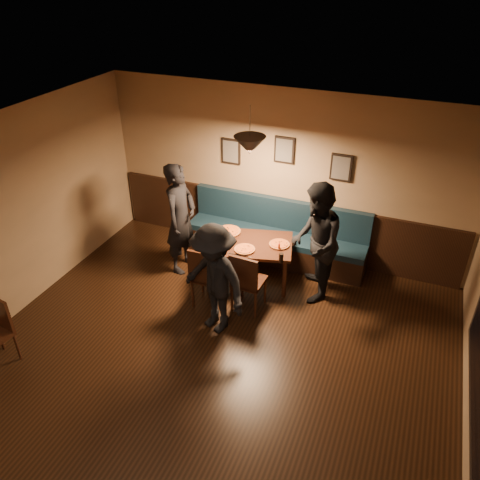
{
  "coord_description": "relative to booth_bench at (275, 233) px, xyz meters",
  "views": [
    {
      "loc": [
        1.99,
        -3.28,
        4.5
      ],
      "look_at": [
        -0.19,
        2.1,
        0.95
      ],
      "focal_mm": 35.57,
      "sensor_mm": 36.0,
      "label": 1
    }
  ],
  "objects": [
    {
      "name": "diner_right",
      "position": [
        0.83,
        -0.72,
        0.41
      ],
      "size": [
        0.9,
        1.04,
        1.83
      ],
      "primitive_type": "imported",
      "rotation": [
        0.0,
        0.0,
        -1.3
      ],
      "color": "black",
      "rests_on": "floor"
    },
    {
      "name": "napkin_b",
      "position": [
        -0.73,
        -1.05,
        0.2
      ],
      "size": [
        0.19,
        0.19,
        0.01
      ],
      "primitive_type": "cube",
      "rotation": [
        0.0,
        0.0,
        -0.22
      ],
      "color": "#1F7522",
      "rests_on": "dining_table"
    },
    {
      "name": "wainscot",
      "position": [
        0.0,
        0.27,
        0.0
      ],
      "size": [
        5.88,
        0.06,
        1.0
      ],
      "primitive_type": "cube",
      "color": "black",
      "rests_on": "ground"
    },
    {
      "name": "cutlery_set",
      "position": [
        -0.2,
        -1.13,
        0.2
      ],
      "size": [
        0.21,
        0.04,
        0.0
      ],
      "primitive_type": "cube",
      "rotation": [
        0.0,
        0.0,
        1.66
      ],
      "color": "silver",
      "rests_on": "dining_table"
    },
    {
      "name": "pizza_a",
      "position": [
        -0.59,
        -0.58,
        0.22
      ],
      "size": [
        0.49,
        0.49,
        0.04
      ],
      "primitive_type": "cylinder",
      "rotation": [
        0.0,
        0.0,
        -0.34
      ],
      "color": "orange",
      "rests_on": "dining_table"
    },
    {
      "name": "picture_right",
      "position": [
        0.9,
        0.27,
        1.2
      ],
      "size": [
        0.32,
        0.04,
        0.42
      ],
      "primitive_type": "cube",
      "color": "black",
      "rests_on": "wall_back"
    },
    {
      "name": "picture_left",
      "position": [
        -0.9,
        0.27,
        1.2
      ],
      "size": [
        0.32,
        0.04,
        0.42
      ],
      "primitive_type": "cube",
      "color": "black",
      "rests_on": "wall_back"
    },
    {
      "name": "napkin_a",
      "position": [
        -0.72,
        -0.5,
        0.2
      ],
      "size": [
        0.19,
        0.19,
        0.01
      ],
      "primitive_type": "cube",
      "rotation": [
        0.0,
        0.0,
        0.31
      ],
      "color": "#1C6A27",
      "rests_on": "dining_table"
    },
    {
      "name": "ceiling",
      "position": [
        0.0,
        -3.2,
        2.3
      ],
      "size": [
        7.0,
        7.0,
        0.0
      ],
      "primitive_type": "plane",
      "rotation": [
        3.14,
        0.0,
        0.0
      ],
      "color": "silver",
      "rests_on": "ground"
    },
    {
      "name": "chair_near_left",
      "position": [
        -0.53,
        -1.47,
        -0.0
      ],
      "size": [
        0.46,
        0.46,
        0.99
      ],
      "primitive_type": null,
      "rotation": [
        0.0,
        0.0,
        0.05
      ],
      "color": "black",
      "rests_on": "floor"
    },
    {
      "name": "diner_left",
      "position": [
        -1.31,
        -0.8,
        0.41
      ],
      "size": [
        0.45,
        0.68,
        1.82
      ],
      "primitive_type": "imported",
      "rotation": [
        0.0,
        0.0,
        1.54
      ],
      "color": "black",
      "rests_on": "floor"
    },
    {
      "name": "chair_near_right",
      "position": [
        0.05,
        -1.36,
        -0.02
      ],
      "size": [
        0.45,
        0.45,
        0.97
      ],
      "primitive_type": null,
      "rotation": [
        0.0,
        0.0,
        -0.05
      ],
      "color": "black",
      "rests_on": "floor"
    },
    {
      "name": "soda_glass",
      "position": [
        0.43,
        -1.06,
        0.27
      ],
      "size": [
        0.07,
        0.07,
        0.14
      ],
      "primitive_type": "cylinder",
      "rotation": [
        0.0,
        0.0,
        -0.01
      ],
      "color": "black",
      "rests_on": "dining_table"
    },
    {
      "name": "wall_back",
      "position": [
        0.0,
        0.3,
        0.9
      ],
      "size": [
        6.0,
        0.0,
        6.0
      ],
      "primitive_type": "plane",
      "rotation": [
        1.57,
        0.0,
        0.0
      ],
      "color": "#8C704F",
      "rests_on": "ground"
    },
    {
      "name": "booth_bench",
      "position": [
        0.0,
        0.0,
        0.0
      ],
      "size": [
        3.0,
        0.6,
        1.0
      ],
      "primitive_type": null,
      "color": "#0F232D",
      "rests_on": "ground"
    },
    {
      "name": "tabasco_bottle",
      "position": [
        0.3,
        -0.77,
        0.26
      ],
      "size": [
        0.04,
        0.04,
        0.13
      ],
      "primitive_type": "cylinder",
      "rotation": [
        0.0,
        0.0,
        -0.41
      ],
      "color": "maroon",
      "rests_on": "dining_table"
    },
    {
      "name": "picture_center",
      "position": [
        0.0,
        0.27,
        1.35
      ],
      "size": [
        0.32,
        0.04,
        0.42
      ],
      "primitive_type": "cube",
      "color": "black",
      "rests_on": "wall_back"
    },
    {
      "name": "pendant_lamp",
      "position": [
        -0.19,
        -0.75,
        1.75
      ],
      "size": [
        0.44,
        0.44,
        0.25
      ],
      "primitive_type": "cone",
      "rotation": [
        3.14,
        0.0,
        0.0
      ],
      "color": "black",
      "rests_on": "ceiling"
    },
    {
      "name": "pizza_b",
      "position": [
        -0.17,
        -0.97,
        0.22
      ],
      "size": [
        0.32,
        0.32,
        0.04
      ],
      "primitive_type": "cylinder",
      "rotation": [
        0.0,
        0.0,
        -0.02
      ],
      "color": "orange",
      "rests_on": "dining_table"
    },
    {
      "name": "pizza_c",
      "position": [
        0.27,
        -0.64,
        0.22
      ],
      "size": [
        0.41,
        0.41,
        0.04
      ],
      "primitive_type": "cylinder",
      "rotation": [
        0.0,
        0.0,
        0.41
      ],
      "color": "orange",
      "rests_on": "dining_table"
    },
    {
      "name": "diner_front",
      "position": [
        -0.21,
        -1.94,
        0.31
      ],
      "size": [
        1.19,
        0.94,
        1.61
      ],
      "primitive_type": "imported",
      "rotation": [
        0.0,
        0.0,
        -0.38
      ],
      "color": "black",
      "rests_on": "floor"
    },
    {
      "name": "floor",
      "position": [
        0.0,
        -3.2,
        -0.5
      ],
      "size": [
        7.0,
        7.0,
        0.0
      ],
      "primitive_type": "plane",
      "color": "black",
      "rests_on": "ground"
    },
    {
      "name": "dining_table",
      "position": [
        -0.19,
        -0.75,
        -0.15
      ],
      "size": [
        1.48,
        1.15,
        0.7
      ],
      "primitive_type": "cube",
      "rotation": [
        0.0,
        0.0,
        0.26
      ],
      "color": "#311A0D",
      "rests_on": "floor"
    }
  ]
}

